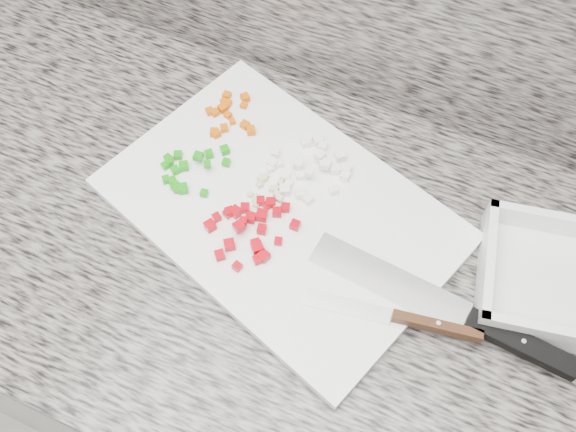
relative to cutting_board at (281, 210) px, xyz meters
name	(u,v)px	position (x,y,z in m)	size (l,w,h in m)	color
cabinet	(252,340)	(-0.05, -0.05, -0.48)	(3.92, 0.62, 0.86)	white
countertop	(236,236)	(-0.05, -0.05, -0.03)	(3.96, 0.64, 0.04)	slate
cutting_board	(281,210)	(0.00, 0.00, 0.00)	(0.47, 0.32, 0.02)	white
carrot_pile	(229,115)	(-0.14, 0.11, 0.01)	(0.09, 0.10, 0.01)	#CF5604
onion_pile	(311,167)	(0.01, 0.07, 0.02)	(0.12, 0.12, 0.02)	white
green_pepper_pile	(187,170)	(-0.15, 0.00, 0.01)	(0.09, 0.10, 0.02)	#168F0D
red_pepper_pile	(250,227)	(-0.02, -0.05, 0.02)	(0.12, 0.12, 0.02)	#AF020D
garlic_pile	(268,191)	(-0.03, 0.01, 0.01)	(0.05, 0.06, 0.01)	beige
chef_knife	(474,322)	(0.29, -0.06, 0.01)	(0.36, 0.07, 0.02)	silver
paring_knife	(414,321)	(0.22, -0.09, 0.01)	(0.23, 0.05, 0.02)	silver
tray	(573,285)	(0.40, 0.04, 0.01)	(0.27, 0.22, 0.05)	white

